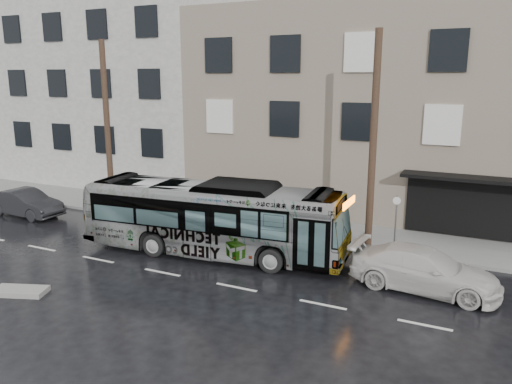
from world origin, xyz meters
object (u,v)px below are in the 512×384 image
(utility_pole_front, at_px, (373,143))
(bus, at_px, (213,218))
(utility_pole_rear, at_px, (107,128))
(white_sedan, at_px, (424,270))
(dark_sedan, at_px, (26,203))
(sign_post, at_px, (395,224))

(utility_pole_front, height_order, bus, utility_pole_front)
(utility_pole_rear, relative_size, white_sedan, 1.77)
(dark_sedan, bearing_deg, utility_pole_front, -80.69)
(bus, relative_size, white_sedan, 2.20)
(white_sedan, bearing_deg, utility_pole_rear, 84.16)
(sign_post, xyz_separation_m, white_sedan, (1.59, -3.11, -0.61))
(sign_post, xyz_separation_m, bus, (-6.90, -3.14, 0.21))
(sign_post, height_order, bus, bus)
(utility_pole_rear, bearing_deg, bus, -20.98)
(utility_pole_rear, distance_m, dark_sedan, 5.99)
(dark_sedan, bearing_deg, white_sedan, -90.35)
(utility_pole_rear, height_order, dark_sedan, utility_pole_rear)
(white_sedan, bearing_deg, sign_post, 31.74)
(utility_pole_front, distance_m, bus, 7.28)
(utility_pole_front, xyz_separation_m, utility_pole_rear, (-14.00, 0.00, 0.00))
(utility_pole_rear, bearing_deg, white_sedan, -10.56)
(bus, distance_m, dark_sedan, 12.08)
(utility_pole_front, relative_size, sign_post, 3.75)
(utility_pole_front, height_order, utility_pole_rear, same)
(white_sedan, xyz_separation_m, dark_sedan, (-20.51, 0.71, -0.02))
(sign_post, distance_m, white_sedan, 3.55)
(utility_pole_front, bearing_deg, dark_sedan, -172.33)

